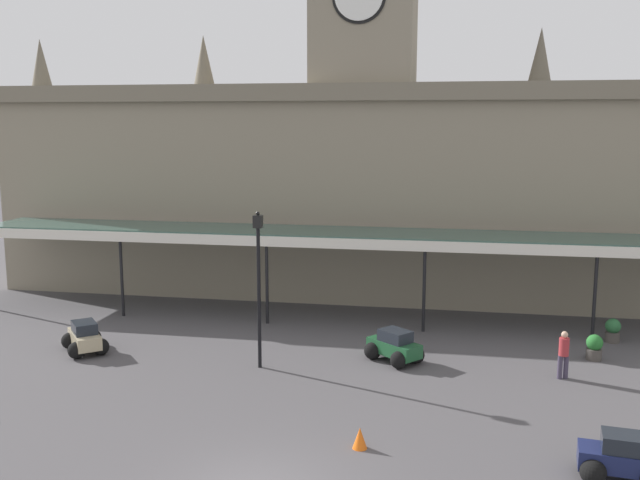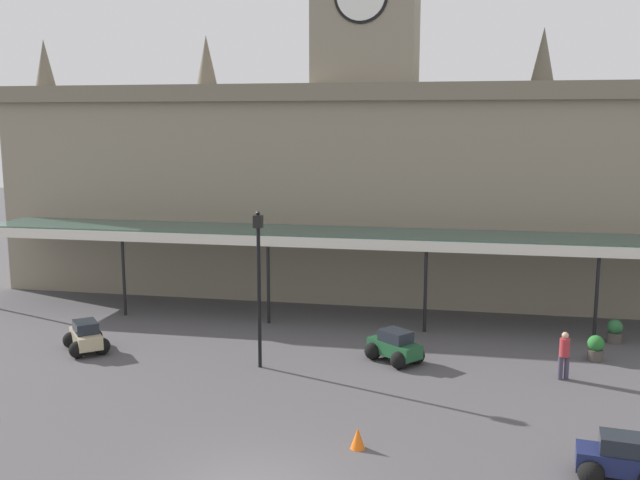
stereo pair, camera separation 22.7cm
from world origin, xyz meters
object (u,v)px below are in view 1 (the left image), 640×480
object	(u,v)px
pedestrian_near_entrance	(564,353)
traffic_cone	(360,438)
car_green_sedan	(394,348)
planter_by_canopy	(594,347)
car_navy_sedan	(622,461)
victorian_lamppost	(259,273)
car_beige_sedan	(85,339)
planter_forecourt_centre	(613,330)

from	to	relation	value
pedestrian_near_entrance	traffic_cone	xyz separation A→B (m)	(-6.15, -6.54, -0.61)
traffic_cone	car_green_sedan	bearing A→B (deg)	87.43
planter_by_canopy	car_navy_sedan	bearing A→B (deg)	-96.33
victorian_lamppost	planter_by_canopy	bearing A→B (deg)	14.34
car_green_sedan	car_navy_sedan	world-z (taller)	same
car_green_sedan	pedestrian_near_entrance	xyz separation A→B (m)	(5.82, -0.72, 0.41)
pedestrian_near_entrance	planter_by_canopy	xyz separation A→B (m)	(1.42, 2.24, -0.42)
car_green_sedan	victorian_lamppost	world-z (taller)	victorian_lamppost
car_beige_sedan	victorian_lamppost	size ratio (longest dim) A/B	0.40
car_navy_sedan	planter_forecourt_centre	size ratio (longest dim) A/B	2.23
victorian_lamppost	planter_by_canopy	xyz separation A→B (m)	(11.92, 3.05, -2.96)
car_navy_sedan	car_beige_sedan	bearing A→B (deg)	159.45
car_beige_sedan	traffic_cone	xyz separation A→B (m)	(11.38, -6.19, -0.21)
victorian_lamppost	car_navy_sedan	bearing A→B (deg)	-29.92
car_beige_sedan	victorian_lamppost	bearing A→B (deg)	-3.68
planter_by_canopy	planter_forecourt_centre	world-z (taller)	same
car_beige_sedan	planter_by_canopy	distance (m)	19.13
victorian_lamppost	planter_by_canopy	size ratio (longest dim) A/B	5.86
traffic_cone	victorian_lamppost	bearing A→B (deg)	127.19
car_navy_sedan	victorian_lamppost	bearing A→B (deg)	150.08
planter_by_canopy	planter_forecourt_centre	bearing A→B (deg)	64.74
planter_forecourt_centre	planter_by_canopy	bearing A→B (deg)	-115.26
pedestrian_near_entrance	traffic_cone	bearing A→B (deg)	-133.23
car_beige_sedan	victorian_lamppost	xyz separation A→B (m)	(7.03, -0.45, 2.94)
car_navy_sedan	pedestrian_near_entrance	bearing A→B (deg)	93.16
car_green_sedan	planter_forecourt_centre	size ratio (longest dim) A/B	2.33
pedestrian_near_entrance	victorian_lamppost	bearing A→B (deg)	-175.60
victorian_lamppost	traffic_cone	distance (m)	7.86
traffic_cone	planter_by_canopy	xyz separation A→B (m)	(7.57, 8.78, 0.19)
car_beige_sedan	planter_forecourt_centre	size ratio (longest dim) A/B	2.33
pedestrian_near_entrance	planter_forecourt_centre	world-z (taller)	pedestrian_near_entrance
victorian_lamppost	car_green_sedan	bearing A→B (deg)	18.07
car_green_sedan	traffic_cone	xyz separation A→B (m)	(-0.33, -7.26, -0.21)
traffic_cone	car_navy_sedan	bearing A→B (deg)	-4.65
car_navy_sedan	planter_forecourt_centre	world-z (taller)	car_navy_sedan
planter_forecourt_centre	victorian_lamppost	bearing A→B (deg)	-157.35
victorian_lamppost	car_beige_sedan	bearing A→B (deg)	176.32
pedestrian_near_entrance	planter_forecourt_centre	xyz separation A→B (m)	(2.56, 4.64, -0.42)
car_green_sedan	car_navy_sedan	distance (m)	9.97
car_beige_sedan	planter_by_canopy	bearing A→B (deg)	7.80
pedestrian_near_entrance	car_beige_sedan	bearing A→B (deg)	-178.84
victorian_lamppost	traffic_cone	xyz separation A→B (m)	(4.35, -5.73, -3.15)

